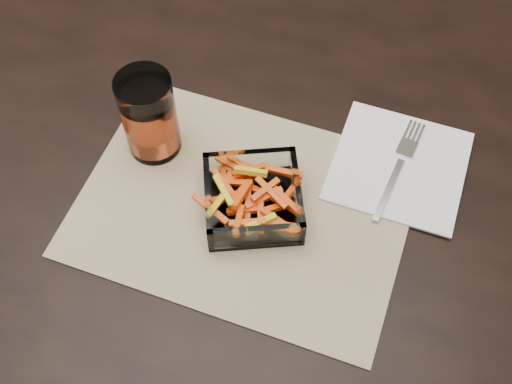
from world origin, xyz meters
TOP-DOWN VIEW (x-y plane):
  - dining_table at (0.00, 0.00)m, footprint 1.60×0.90m
  - placemat at (0.13, -0.09)m, footprint 0.48×0.37m
  - glass_bowl at (0.14, -0.09)m, footprint 0.16×0.16m
  - tumbler at (-0.02, -0.02)m, footprint 0.08×0.08m
  - napkin at (0.33, 0.03)m, footprint 0.20×0.20m
  - fork at (0.33, 0.02)m, footprint 0.05×0.19m

SIDE VIEW (x-z plane):
  - dining_table at x=0.00m, z-range 0.29..1.04m
  - placemat at x=0.13m, z-range 0.75..0.75m
  - napkin at x=0.33m, z-range 0.75..0.76m
  - fork at x=0.33m, z-range 0.76..0.76m
  - glass_bowl at x=0.14m, z-range 0.75..0.80m
  - tumbler at x=-0.02m, z-range 0.75..0.88m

